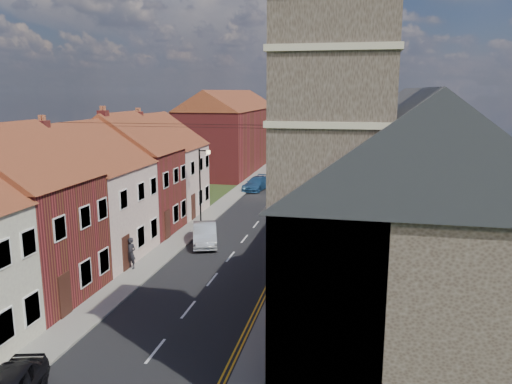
% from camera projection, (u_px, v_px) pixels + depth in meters
% --- Properties ---
extents(ground, '(160.00, 160.00, 0.00)m').
position_uv_depth(ground, '(134.00, 378.00, 18.35)').
color(ground, '#2B3918').
rests_on(ground, ground).
extents(road, '(7.00, 90.00, 0.02)m').
position_uv_depth(road, '(273.00, 203.00, 47.13)').
color(road, black).
rests_on(road, ground).
extents(pavement_left, '(1.80, 90.00, 0.12)m').
position_uv_depth(pavement_left, '(228.00, 200.00, 48.00)').
color(pavement_left, slate).
rests_on(pavement_left, ground).
extents(pavement_right, '(1.80, 90.00, 0.12)m').
position_uv_depth(pavement_right, '(320.00, 204.00, 46.24)').
color(pavement_right, slate).
rests_on(pavement_right, ground).
extents(church, '(11.25, 14.25, 15.20)m').
position_uv_depth(church, '(400.00, 215.00, 18.49)').
color(church, '#382E27').
rests_on(church, ground).
extents(cottage_r_tudor, '(8.30, 5.20, 9.00)m').
position_uv_depth(cottage_r_tudor, '(384.00, 199.00, 27.78)').
color(cottage_r_tudor, beige).
rests_on(cottage_r_tudor, ground).
extents(cottage_r_white_near, '(8.30, 6.00, 9.00)m').
position_uv_depth(cottage_r_white_near, '(381.00, 182.00, 32.96)').
color(cottage_r_white_near, beige).
rests_on(cottage_r_white_near, ground).
extents(cottage_r_cream_mid, '(8.30, 5.20, 9.00)m').
position_uv_depth(cottage_r_cream_mid, '(379.00, 170.00, 38.14)').
color(cottage_r_cream_mid, beige).
rests_on(cottage_r_cream_mid, ground).
extents(cottage_r_pink, '(8.30, 6.00, 9.00)m').
position_uv_depth(cottage_r_pink, '(377.00, 160.00, 43.32)').
color(cottage_r_pink, beige).
rests_on(cottage_r_pink, ground).
extents(cottage_r_white_far, '(8.30, 5.20, 9.00)m').
position_uv_depth(cottage_r_white_far, '(375.00, 153.00, 48.50)').
color(cottage_r_white_far, white).
rests_on(cottage_r_white_far, ground).
extents(cottage_r_cream_far, '(8.30, 6.00, 9.00)m').
position_uv_depth(cottage_r_cream_far, '(374.00, 147.00, 53.68)').
color(cottage_r_cream_far, beige).
rests_on(cottage_r_cream_far, ground).
extents(cottage_l_cream, '(8.30, 6.30, 9.10)m').
position_uv_depth(cottage_l_cream, '(4.00, 212.00, 24.63)').
color(cottage_l_cream, maroon).
rests_on(cottage_l_cream, ground).
extents(cottage_l_white, '(8.30, 6.90, 8.80)m').
position_uv_depth(cottage_l_white, '(76.00, 190.00, 30.80)').
color(cottage_l_white, beige).
rests_on(cottage_l_white, ground).
extents(cottage_l_brick_mid, '(8.30, 5.70, 9.10)m').
position_uv_depth(cottage_l_brick_mid, '(121.00, 172.00, 36.62)').
color(cottage_l_brick_mid, maroon).
rests_on(cottage_l_brick_mid, ground).
extents(cottage_l_pink, '(8.30, 6.30, 8.80)m').
position_uv_depth(cottage_l_pink, '(153.00, 163.00, 42.22)').
color(cottage_l_pink, beige).
rests_on(cottage_l_pink, ground).
extents(block_right_far, '(8.30, 24.20, 10.50)m').
position_uv_depth(block_right_far, '(372.00, 129.00, 68.19)').
color(block_right_far, beige).
rests_on(block_right_far, ground).
extents(block_left_far, '(8.30, 24.20, 10.50)m').
position_uv_depth(block_left_far, '(231.00, 129.00, 67.12)').
color(block_left_far, maroon).
rests_on(block_left_far, ground).
extents(lamppost, '(0.88, 0.15, 6.00)m').
position_uv_depth(lamppost, '(201.00, 183.00, 37.59)').
color(lamppost, black).
rests_on(lamppost, pavement_left).
extents(car_mid, '(2.88, 4.74, 1.47)m').
position_uv_depth(car_mid, '(205.00, 234.00, 34.25)').
color(car_mid, '#B3B8BB').
rests_on(car_mid, ground).
extents(car_far, '(2.86, 5.07, 1.39)m').
position_uv_depth(car_far, '(257.00, 183.00, 53.15)').
color(car_far, navy).
rests_on(car_far, ground).
extents(car_distant, '(2.77, 4.90, 1.29)m').
position_uv_depth(car_distant, '(291.00, 162.00, 69.52)').
color(car_distant, '#BABDC2').
rests_on(car_distant, ground).
extents(pedestrian_left, '(0.75, 0.57, 1.86)m').
position_uv_depth(pedestrian_left, '(131.00, 253.00, 29.22)').
color(pedestrian_left, black).
rests_on(pedestrian_left, pavement_left).
extents(pedestrian_right, '(0.96, 0.78, 1.86)m').
position_uv_depth(pedestrian_right, '(310.00, 247.00, 30.43)').
color(pedestrian_right, '#292421').
rests_on(pedestrian_right, pavement_right).
extents(car_far_b, '(2.73, 4.26, 1.15)m').
position_uv_depth(car_far_b, '(318.00, 173.00, 60.31)').
color(car_far_b, navy).
rests_on(car_far_b, ground).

